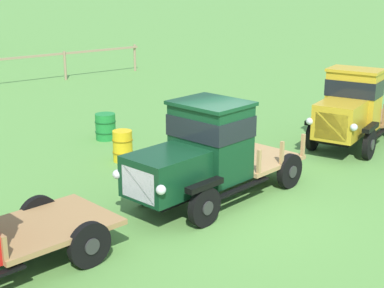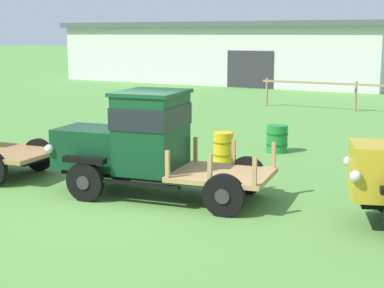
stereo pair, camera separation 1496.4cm
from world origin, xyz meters
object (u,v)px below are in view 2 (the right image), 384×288
at_px(vintage_truck_second_in_line, 142,141).
at_px(oil_drum_beside_row, 223,148).
at_px(oil_drum_near_fence, 277,139).
at_px(farm_shed, 226,52).

height_order(vintage_truck_second_in_line, oil_drum_beside_row, vintage_truck_second_in_line).
relative_size(vintage_truck_second_in_line, oil_drum_near_fence, 6.20).
height_order(vintage_truck_second_in_line, oil_drum_near_fence, vintage_truck_second_in_line).
bearing_deg(oil_drum_beside_row, oil_drum_near_fence, 71.74).
bearing_deg(farm_shed, oil_drum_beside_row, -64.28).
bearing_deg(oil_drum_near_fence, farm_shed, 119.25).
xyz_separation_m(vintage_truck_second_in_line, oil_drum_near_fence, (0.87, 5.89, -0.79)).
height_order(farm_shed, vintage_truck_second_in_line, farm_shed).
distance_m(farm_shed, vintage_truck_second_in_line, 30.81).
distance_m(vintage_truck_second_in_line, oil_drum_beside_row, 3.79).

